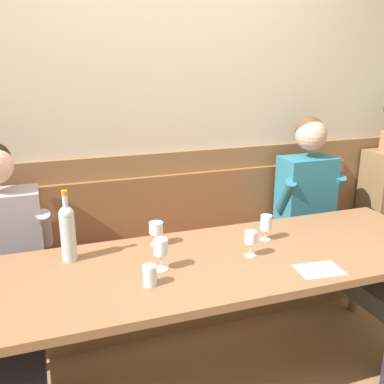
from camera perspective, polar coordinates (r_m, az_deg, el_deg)
The scene contains 14 objects.
room_wall_back at distance 2.95m, azimuth -4.42°, elevation 11.20°, with size 6.80×0.08×2.80m, color beige.
wood_wainscot_panel at distance 3.11m, azimuth -3.79°, elevation -4.81°, with size 6.80×0.03×1.09m, color brown.
wall_bench at distance 3.03m, azimuth -2.61°, elevation -10.83°, with size 2.86×0.42×0.94m.
dining_table at distance 2.27m, azimuth 2.49°, elevation -10.33°, with size 2.56×0.81×0.73m.
person_center_left_seat at distance 2.48m, azimuth -23.20°, elevation -10.47°, with size 0.53×1.28×1.26m.
person_right_seat at distance 3.02m, azimuth 17.60°, elevation -4.11°, with size 0.48×1.28×1.31m.
wine_bottle_clear_water at distance 2.26m, azimuth -15.68°, elevation -4.86°, with size 0.07×0.07×0.36m.
wine_glass_right_end at distance 2.37m, azimuth -4.64°, elevation -4.79°, with size 0.07×0.07×0.13m.
wine_glass_center_front at distance 2.46m, azimuth 9.50°, elevation -4.09°, with size 0.06×0.06×0.14m.
wine_glass_center_rear at distance 2.26m, azimuth 7.56°, elevation -5.90°, with size 0.06×0.06×0.13m.
wine_glass_mid_right at distance 2.10m, azimuth -4.03°, elevation -7.18°, with size 0.07×0.07×0.16m.
water_tumbler_left at distance 2.00m, azimuth -5.44°, elevation -10.62°, with size 0.06×0.06×0.09m, color silver.
tasting_sheet_left_guest at distance 2.22m, azimuth 16.03°, elevation -9.58°, with size 0.21×0.15×0.00m, color white.
corner_pedestal at distance 3.79m, azimuth 23.10°, elevation -2.67°, with size 0.28×0.28×1.01m, color brown.
Camera 1 is at (-0.75, -1.75, 1.71)m, focal length 41.50 mm.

